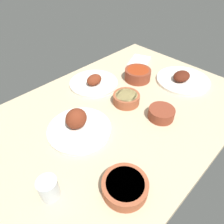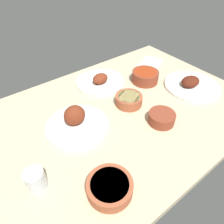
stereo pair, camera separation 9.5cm
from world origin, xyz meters
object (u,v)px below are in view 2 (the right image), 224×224
at_px(bowl_cream, 110,187).
at_px(water_tumbler, 36,180).
at_px(plate_far_side, 191,85).
at_px(bowl_onions, 162,117).
at_px(bowl_pasta, 129,100).
at_px(plate_center_main, 76,122).
at_px(plate_near_viewer, 100,81).
at_px(folded_napkin, 150,63).
at_px(bowl_sauce, 145,76).

relative_size(bowl_cream, water_tumbler, 1.95).
bearing_deg(bowl_cream, plate_far_side, -163.82).
xyz_separation_m(bowl_onions, water_tumbler, (0.57, -0.04, 0.01)).
bearing_deg(bowl_pasta, plate_center_main, -3.98).
relative_size(plate_center_main, bowl_onions, 2.31).
height_order(plate_center_main, bowl_onions, plate_center_main).
relative_size(plate_center_main, bowl_cream, 1.78).
relative_size(bowl_cream, bowl_pasta, 1.17).
distance_m(plate_center_main, bowl_pasta, 0.29).
bearing_deg(plate_far_side, water_tumbler, 3.02).
relative_size(plate_near_viewer, folded_napkin, 1.63).
distance_m(bowl_onions, folded_napkin, 0.54).
bearing_deg(bowl_sauce, water_tumbler, 18.39).
bearing_deg(bowl_onions, plate_near_viewer, -84.63).
bearing_deg(bowl_cream, plate_near_viewer, -122.19).
height_order(plate_near_viewer, plate_far_side, plate_near_viewer).
distance_m(plate_center_main, bowl_cream, 0.34).
xyz_separation_m(bowl_onions, bowl_cream, (0.38, 0.12, -0.00)).
height_order(plate_far_side, bowl_cream, plate_far_side).
bearing_deg(water_tumbler, plate_near_viewer, -143.94).
bearing_deg(plate_far_side, bowl_pasta, -15.03).
relative_size(plate_near_viewer, water_tumbler, 3.40).
distance_m(plate_near_viewer, water_tumbler, 0.65).
height_order(bowl_sauce, folded_napkin, bowl_sauce).
bearing_deg(water_tumbler, bowl_onions, 175.96).
relative_size(plate_near_viewer, bowl_cream, 1.74).
height_order(plate_far_side, bowl_onions, plate_far_side).
bearing_deg(bowl_onions, plate_center_main, -33.14).
height_order(plate_center_main, bowl_pasta, plate_center_main).
relative_size(plate_near_viewer, bowl_pasta, 2.03).
relative_size(bowl_onions, water_tumbler, 1.50).
bearing_deg(plate_center_main, bowl_pasta, 176.02).
relative_size(bowl_onions, folded_napkin, 0.72).
height_order(bowl_cream, water_tumbler, water_tumbler).
xyz_separation_m(plate_far_side, bowl_pasta, (0.37, -0.10, 0.01)).
distance_m(plate_near_viewer, plate_center_main, 0.35).
bearing_deg(plate_far_side, plate_near_viewer, -41.45).
bearing_deg(plate_near_viewer, folded_napkin, 178.09).
relative_size(plate_far_side, plate_center_main, 1.09).
distance_m(bowl_onions, bowl_pasta, 0.19).
height_order(plate_near_viewer, bowl_onions, plate_near_viewer).
relative_size(plate_center_main, folded_napkin, 1.67).
bearing_deg(plate_far_side, bowl_sauce, -50.65).
bearing_deg(bowl_cream, folded_napkin, -143.91).
distance_m(bowl_pasta, water_tumbler, 0.55).
xyz_separation_m(bowl_cream, bowl_pasta, (-0.35, -0.31, 0.00)).
xyz_separation_m(bowl_sauce, folded_napkin, (-0.17, -0.12, -0.03)).
height_order(bowl_onions, bowl_cream, bowl_onions).
height_order(bowl_onions, bowl_sauce, bowl_sauce).
xyz_separation_m(plate_far_side, plate_center_main, (0.66, -0.12, 0.01)).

